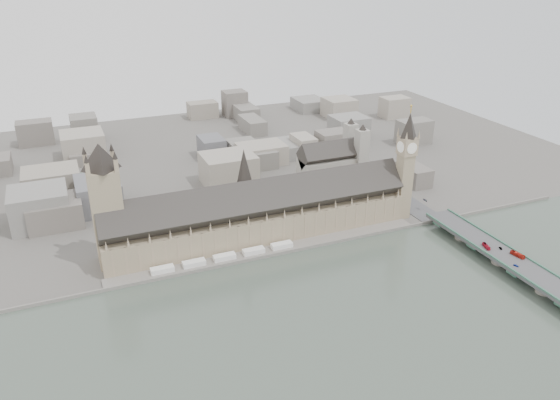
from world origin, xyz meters
name	(u,v)px	position (x,y,z in m)	size (l,w,h in m)	color
ground	(268,248)	(0.00, 0.00, 0.00)	(900.00, 900.00, 0.00)	#595651
river_thames	(370,375)	(0.00, -165.00, 0.00)	(600.00, 600.00, 0.00)	#424E43
embankment_wall	(274,255)	(0.00, -15.00, 1.50)	(600.00, 1.50, 3.00)	slate
river_terrace	(271,251)	(0.00, -7.50, 1.00)	(270.00, 15.00, 2.00)	slate
terrace_tents	(224,257)	(-40.00, -7.00, 4.00)	(118.00, 7.00, 4.00)	white
palace_of_westminster	(259,214)	(0.00, 19.70, 22.71)	(265.00, 40.73, 55.44)	#998968
elizabeth_tower	(406,159)	(138.00, 8.00, 58.09)	(17.00, 17.00, 107.50)	#998968
victoria_tower	(106,199)	(-122.00, 26.00, 55.20)	(30.00, 30.00, 100.00)	#998968
central_tower	(244,175)	(-10.00, 26.00, 57.92)	(13.00, 13.00, 48.00)	gray
westminster_bridge	(493,253)	(162.00, -87.50, 5.12)	(25.00, 325.00, 10.25)	#474749
bridge_parapets	(538,275)	(162.00, -132.00, 10.82)	(25.00, 235.00, 1.15)	#3A6A54
westminster_abbey	(333,166)	(110.92, 95.00, 25.08)	(68.00, 36.00, 64.00)	gray
city_skyline_inland	(193,142)	(0.00, 245.00, 19.00)	(720.00, 360.00, 38.00)	gray
park_trees	(234,213)	(-10.00, 60.00, 7.50)	(110.00, 30.00, 15.00)	#1E4819
red_bus_north	(486,246)	(156.04, -84.70, 11.68)	(2.41, 10.29, 2.87)	red
red_bus_south	(518,255)	(168.84, -105.06, 11.92)	(2.81, 12.01, 3.35)	red
car_blue	(516,265)	(156.92, -116.08, 10.91)	(1.57, 3.89, 1.33)	#173198
car_silver	(501,248)	(165.39, -90.77, 10.88)	(1.33, 3.81, 1.26)	gray
car_approach	(425,200)	(166.79, 10.24, 10.99)	(2.08, 5.11, 1.48)	gray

